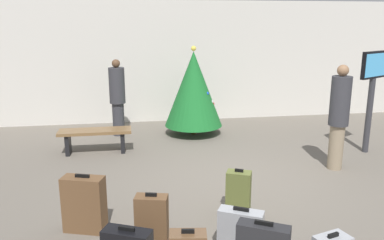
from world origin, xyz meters
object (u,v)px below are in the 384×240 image
Objects in this scene: traveller_1 at (339,115)px; suitcase_4 at (152,223)px; holiday_tree at (194,89)px; flight_info_kiosk at (372,84)px; waiting_bench at (95,136)px; traveller_0 at (117,96)px; suitcase_6 at (240,233)px; suitcase_2 at (84,204)px; suitcase_5 at (238,193)px.

traveller_1 reaches higher than suitcase_4.
holiday_tree is 3.77m from flight_info_kiosk.
waiting_bench is 0.81× the size of traveller_0.
flight_info_kiosk is at bearing 35.06° from traveller_1.
holiday_tree is 3.47× the size of suitcase_6.
holiday_tree is at bearing 149.98° from flight_info_kiosk.
flight_info_kiosk is 1.09× the size of traveller_1.
suitcase_2 is (-4.25, -1.54, -0.63)m from traveller_1.
holiday_tree is 1.76m from traveller_0.
traveller_0 is at bearing 111.53° from suitcase_5.
flight_info_kiosk reaches higher than waiting_bench.
waiting_bench is 2.17× the size of suitcase_5.
traveller_1 is at bearing -50.93° from holiday_tree.
suitcase_5 is at bearing 75.58° from suitcase_6.
suitcase_6 reaches higher than waiting_bench.
holiday_tree is 4.74m from suitcase_2.
waiting_bench is at bearing 171.25° from flight_info_kiosk.
suitcase_4 reaches higher than suitcase_6.
traveller_0 is (-5.00, 2.08, -0.47)m from flight_info_kiosk.
suitcase_2 is at bearing -116.53° from holiday_tree.
flight_info_kiosk is 5.60m from waiting_bench.
suitcase_4 is at bearing -105.08° from holiday_tree.
holiday_tree is at bearing 25.51° from waiting_bench.
waiting_bench is 2.04× the size of suitcase_4.
suitcase_5 is (-2.21, -1.43, -0.68)m from traveller_1.
suitcase_5 is (2.03, 0.11, -0.05)m from suitcase_2.
suitcase_5 is (-0.06, -4.08, -0.77)m from holiday_tree.
waiting_bench is 1.89× the size of suitcase_2.
traveller_1 is 2.72m from suitcase_5.
suitcase_5 is at bearing -146.39° from flight_info_kiosk.
traveller_1 is 2.66× the size of suitcase_4.
holiday_tree is 1.01× the size of flight_info_kiosk.
flight_info_kiosk is at bearing -30.02° from holiday_tree.
traveller_1 is (2.15, -2.65, -0.08)m from holiday_tree.
suitcase_2 is 1.98m from suitcase_6.
suitcase_4 reaches higher than suitcase_5.
suitcase_2 is at bearing -156.64° from flight_info_kiosk.
suitcase_5 is at bearing -147.13° from traveller_1.
holiday_tree is at bearing 86.55° from suitcase_6.
flight_info_kiosk is 4.89m from suitcase_6.
traveller_1 reaches higher than waiting_bench.
flight_info_kiosk reaches higher than suitcase_5.
suitcase_4 is at bearing -151.42° from suitcase_5.
flight_info_kiosk is at bearing -22.58° from traveller_0.
suitcase_2 is at bearing -94.51° from traveller_0.
holiday_tree reaches higher than traveller_1.
traveller_1 reaches higher than suitcase_5.
traveller_1 is at bearing 44.21° from suitcase_6.
suitcase_2 is at bearing 145.53° from suitcase_4.
traveller_1 is (4.34, -1.61, 0.64)m from waiting_bench.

